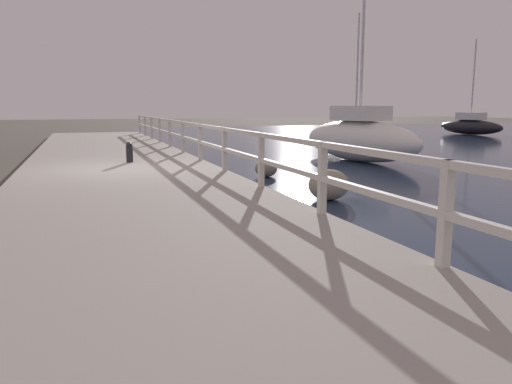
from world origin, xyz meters
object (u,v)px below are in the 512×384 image
sailboat_teal (355,130)px  sailboat_black (470,126)px  sailboat_white (359,138)px  mooring_bollard (129,152)px

sailboat_teal → sailboat_black: (9.82, 2.93, -0.03)m
sailboat_white → sailboat_black: (14.47, 11.09, -0.17)m
sailboat_teal → sailboat_white: 9.39m
sailboat_teal → mooring_bollard: bearing=-149.4°
mooring_bollard → sailboat_teal: (11.78, 8.33, 0.07)m
sailboat_white → sailboat_black: bearing=27.7°
mooring_bollard → sailboat_white: size_ratio=0.10×
mooring_bollard → sailboat_black: size_ratio=0.10×
sailboat_white → sailboat_teal: bearing=50.5°
mooring_bollard → sailboat_black: sailboat_black is taller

